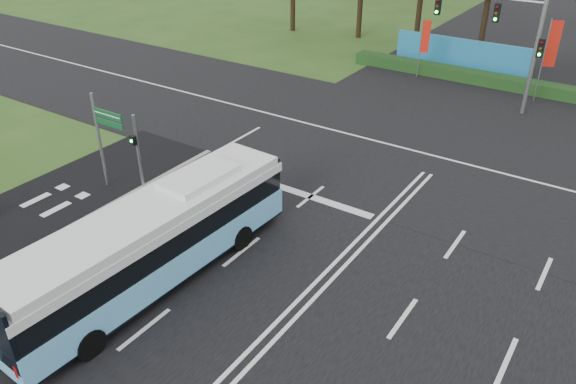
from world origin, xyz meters
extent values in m
plane|color=#2C4F1A|center=(0.00, 0.00, 0.00)|extent=(120.00, 120.00, 0.00)
cube|color=black|center=(0.00, 0.00, 0.02)|extent=(20.00, 120.00, 0.04)
cube|color=black|center=(0.00, 12.00, 0.03)|extent=(120.00, 14.00, 0.05)
cube|color=black|center=(-12.50, -3.00, 0.03)|extent=(5.00, 18.00, 0.06)
cube|color=gray|center=(-10.10, -3.00, 0.06)|extent=(0.25, 18.00, 0.12)
cube|color=#6ECAFF|center=(-4.72, -2.96, 1.02)|extent=(2.91, 11.54, 1.05)
cube|color=black|center=(-4.72, -2.96, 0.54)|extent=(2.89, 11.48, 0.29)
cube|color=black|center=(-4.72, -2.96, 1.97)|extent=(2.81, 11.37, 0.91)
cube|color=white|center=(-4.72, -2.96, 2.55)|extent=(2.91, 11.54, 0.33)
cube|color=white|center=(-4.72, -2.96, 2.88)|extent=(2.84, 11.08, 0.33)
cube|color=white|center=(-4.61, -0.58, 3.17)|extent=(1.66, 2.93, 0.24)
cylinder|color=black|center=(-5.68, 0.33, 0.50)|extent=(0.31, 1.00, 0.99)
cylinder|color=black|center=(-3.46, 0.22, 0.50)|extent=(0.31, 1.00, 0.99)
cylinder|color=black|center=(-6.00, -6.53, 0.50)|extent=(0.31, 1.00, 0.99)
cylinder|color=black|center=(-3.78, -6.64, 0.50)|extent=(0.31, 1.00, 0.99)
cylinder|color=gray|center=(-10.20, 1.53, 1.78)|extent=(0.14, 0.14, 3.55)
cube|color=black|center=(-10.20, 1.35, 2.44)|extent=(0.32, 0.24, 0.41)
sphere|color=#19F233|center=(-10.20, 1.25, 2.44)|extent=(0.14, 0.14, 0.14)
cylinder|color=gray|center=(-11.65, 0.70, 2.25)|extent=(0.13, 0.13, 4.49)
cube|color=#0D4C23|center=(-10.81, 0.70, 3.71)|extent=(1.69, 0.06, 0.34)
cube|color=#0D4C23|center=(-10.81, 0.70, 3.31)|extent=(1.69, 0.06, 0.25)
cube|color=white|center=(-10.81, 0.67, 3.71)|extent=(1.57, 0.01, 0.04)
cylinder|color=gray|center=(-5.91, 23.41, 2.03)|extent=(0.06, 0.06, 4.07)
cube|color=red|center=(-5.61, 23.47, 2.89)|extent=(0.54, 0.14, 2.17)
cylinder|color=gray|center=(2.09, 22.95, 2.58)|extent=(0.08, 0.08, 5.16)
cube|color=red|center=(2.44, 23.11, 3.67)|extent=(0.64, 0.33, 2.75)
cylinder|color=gray|center=(2.00, 20.50, 3.50)|extent=(0.24, 0.24, 7.00)
cube|color=black|center=(-0.50, 20.50, 5.60)|extent=(0.32, 0.28, 1.05)
cube|color=black|center=(-4.00, 20.50, 5.60)|extent=(0.32, 0.28, 1.05)
cube|color=black|center=(2.25, 20.50, 4.00)|extent=(0.32, 0.28, 1.05)
cube|color=#183814|center=(0.00, 24.50, 0.40)|extent=(22.00, 1.20, 0.80)
cube|color=teal|center=(-4.00, 27.00, 1.10)|extent=(10.00, 0.30, 2.20)
cylinder|color=black|center=(-3.58, 29.85, 4.12)|extent=(0.44, 0.44, 8.23)
camera|label=1|loc=(7.83, -13.48, 12.63)|focal=35.00mm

